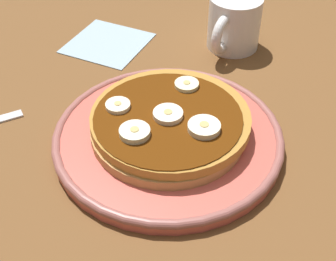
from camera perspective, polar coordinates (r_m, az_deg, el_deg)
name	(u,v)px	position (r cm, az deg, el deg)	size (l,w,h in cm)	color
ground_plane	(168,152)	(55.62, 0.00, -2.67)	(140.00, 140.00, 3.00)	brown
plate	(168,137)	(53.92, 0.00, -0.78)	(26.38, 26.38, 1.82)	#CC594C
pancake_stack	(169,125)	(52.75, 0.12, 0.73)	(18.70, 18.05, 2.55)	tan
banana_slice_0	(168,113)	(51.92, -0.02, 2.09)	(3.34, 3.34, 0.83)	#F4E1C1
banana_slice_1	(118,106)	(53.35, -6.09, 3.00)	(2.84, 2.84, 0.73)	#F9E6BF
banana_slice_2	(187,85)	(56.30, 2.28, 5.56)	(2.91, 2.91, 0.72)	#F4EFB5
banana_slice_3	(205,126)	(50.34, 4.53, 0.52)	(3.54, 3.54, 0.94)	#F5E9C3
banana_slice_4	(135,133)	(49.56, -4.06, -0.24)	(3.32, 3.32, 0.93)	#EBE7C0
coffee_mug	(233,23)	(70.30, 7.94, 12.85)	(10.65, 7.61, 7.72)	white
napkin	(108,43)	(72.84, -7.33, 10.52)	(11.00, 11.00, 0.30)	#99B2BF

